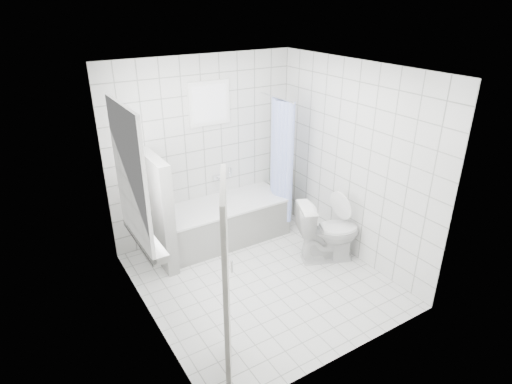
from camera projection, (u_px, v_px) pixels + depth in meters
ground at (260, 279)px, 5.43m from camera, size 3.00×3.00×0.00m
ceiling at (262, 69)px, 4.34m from camera, size 3.00×3.00×0.00m
wall_back at (204, 149)px, 6.04m from camera, size 2.80×0.02×2.60m
wall_front at (353, 245)px, 3.73m from camera, size 2.80×0.02×2.60m
wall_left at (141, 216)px, 4.22m from camera, size 0.02×3.00×2.60m
wall_right at (352, 163)px, 5.55m from camera, size 0.02×3.00×2.60m
window_left at (133, 177)px, 4.34m from camera, size 0.01×0.90×1.40m
window_back at (210, 104)px, 5.78m from camera, size 0.50×0.01×0.50m
window_sill at (145, 239)px, 4.67m from camera, size 0.18×1.02×0.08m
door at (227, 290)px, 3.63m from camera, size 0.41×0.72×2.00m
bathtub at (225, 221)px, 6.22m from camera, size 1.84×0.77×0.58m
partition_wall at (158, 211)px, 5.52m from camera, size 0.15×0.85×1.50m
tiled_ledge at (281, 198)px, 6.99m from camera, size 0.40×0.24×0.55m
toilet at (328, 231)px, 5.70m from camera, size 0.94×0.75×0.84m
curtain_rod at (277, 98)px, 5.90m from camera, size 0.02×0.80×0.02m
shower_curtain at (280, 161)px, 6.17m from camera, size 0.14×0.48×1.78m
tub_faucet at (219, 177)px, 6.29m from camera, size 0.18×0.06×0.06m
sill_bottles at (141, 220)px, 4.71m from camera, size 0.19×0.49×0.32m
ledge_bottles at (284, 177)px, 6.80m from camera, size 0.21×0.15×0.23m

